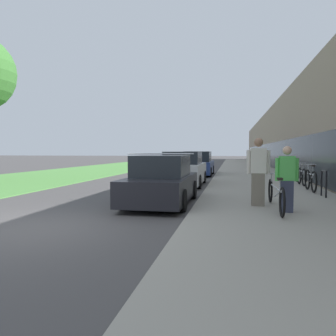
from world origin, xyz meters
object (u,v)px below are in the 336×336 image
object	(u,v)px
vintage_roadster_curbside	(183,170)
person_rider	(287,179)
bike_rack_hoop	(324,181)
cruiser_bike_middle	(302,176)
tandem_bicycle	(276,195)
parked_sedan_far	(198,164)
parked_sedan_curbside	(162,182)
cruiser_bike_nearest	(311,180)
cruiser_bike_farthest	(295,173)
person_bystander	(258,172)

from	to	relation	value
vintage_roadster_curbside	person_rider	bearing A→B (deg)	-62.91
bike_rack_hoop	cruiser_bike_middle	distance (m)	3.65
tandem_bicycle	person_rider	xyz separation A→B (m)	(0.20, -0.38, 0.43)
bike_rack_hoop	parked_sedan_far	distance (m)	11.50
tandem_bicycle	bike_rack_hoop	distance (m)	3.21
bike_rack_hoop	cruiser_bike_middle	size ratio (longest dim) A/B	0.49
tandem_bicycle	cruiser_bike_middle	world-z (taller)	cruiser_bike_middle
bike_rack_hoop	parked_sedan_curbside	bearing A→B (deg)	-161.37
person_rider	bike_rack_hoop	distance (m)	3.43
cruiser_bike_nearest	cruiser_bike_farthest	size ratio (longest dim) A/B	1.01
person_bystander	cruiser_bike_farthest	xyz separation A→B (m)	(2.38, 7.91, -0.52)
cruiser_bike_nearest	parked_sedan_far	world-z (taller)	parked_sedan_far
tandem_bicycle	cruiser_bike_nearest	bearing A→B (deg)	67.09
person_rider	parked_sedan_far	size ratio (longest dim) A/B	0.34
cruiser_bike_middle	parked_sedan_curbside	distance (m)	7.30
bike_rack_hoop	cruiser_bike_farthest	xyz separation A→B (m)	(0.17, 5.75, -0.12)
parked_sedan_curbside	parked_sedan_far	bearing A→B (deg)	90.53
person_rider	parked_sedan_curbside	xyz separation A→B (m)	(-3.33, 1.35, -0.25)
person_bystander	bike_rack_hoop	xyz separation A→B (m)	(2.21, 2.16, -0.40)
cruiser_bike_middle	cruiser_bike_farthest	world-z (taller)	cruiser_bike_middle
tandem_bicycle	cruiser_bike_nearest	distance (m)	4.49
cruiser_bike_nearest	parked_sedan_curbside	bearing A→B (deg)	-147.04
cruiser_bike_farthest	parked_sedan_far	distance (m)	6.95
parked_sedan_curbside	person_rider	bearing A→B (deg)	-22.10
cruiser_bike_nearest	cruiser_bike_middle	world-z (taller)	cruiser_bike_nearest
person_bystander	parked_sedan_far	xyz separation A→B (m)	(-2.85, 12.49, -0.32)
cruiser_bike_nearest	tandem_bicycle	bearing A→B (deg)	-112.91
cruiser_bike_nearest	parked_sedan_curbside	world-z (taller)	parked_sedan_curbside
cruiser_bike_middle	bike_rack_hoop	bearing A→B (deg)	-90.89
tandem_bicycle	cruiser_bike_farthest	world-z (taller)	cruiser_bike_farthest
cruiser_bike_middle	vintage_roadster_curbside	size ratio (longest dim) A/B	0.40
person_bystander	parked_sedan_curbside	bearing A→B (deg)	169.75
cruiser_bike_nearest	vintage_roadster_curbside	xyz separation A→B (m)	(-5.02, 2.27, 0.19)
person_rider	cruiser_bike_nearest	world-z (taller)	person_rider
parked_sedan_curbside	parked_sedan_far	size ratio (longest dim) A/B	0.88
person_bystander	parked_sedan_far	world-z (taller)	person_bystander
tandem_bicycle	bike_rack_hoop	bearing A→B (deg)	55.51
bike_rack_hoop	cruiser_bike_farthest	size ratio (longest dim) A/B	0.48
parked_sedan_curbside	cruiser_bike_middle	bearing A→B (deg)	46.76
bike_rack_hoop	cruiser_bike_nearest	distance (m)	1.50
cruiser_bike_middle	parked_sedan_curbside	xyz separation A→B (m)	(-5.00, -5.32, 0.14)
cruiser_bike_nearest	vintage_roadster_curbside	size ratio (longest dim) A/B	0.41
person_bystander	cruiser_bike_nearest	xyz separation A→B (m)	(2.14, 3.66, -0.50)
cruiser_bike_nearest	cruiser_bike_middle	size ratio (longest dim) A/B	1.02
cruiser_bike_nearest	cruiser_bike_middle	bearing A→B (deg)	86.77
person_bystander	vintage_roadster_curbside	world-z (taller)	person_bystander
cruiser_bike_middle	parked_sedan_far	size ratio (longest dim) A/B	0.38
cruiser_bike_middle	parked_sedan_far	xyz separation A→B (m)	(-5.11, 6.68, 0.20)
parked_sedan_curbside	tandem_bicycle	bearing A→B (deg)	-17.26
tandem_bicycle	cruiser_bike_farthest	bearing A→B (deg)	76.68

